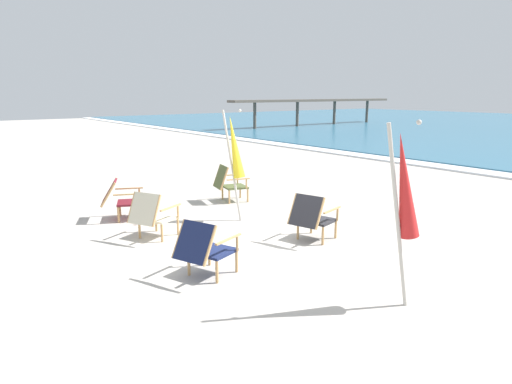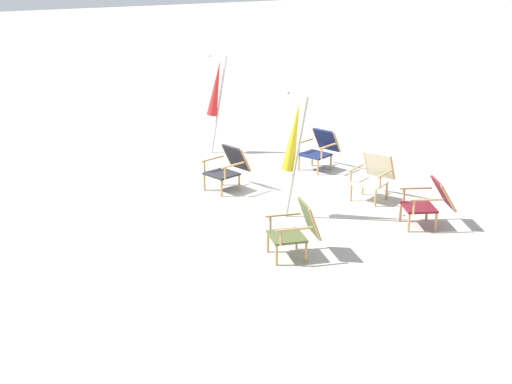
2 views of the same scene
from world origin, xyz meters
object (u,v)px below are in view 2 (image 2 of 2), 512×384
(beach_chair_back_left, at_px, (430,201))
(beach_chair_front_left, at_px, (297,228))
(beach_chair_back_right, at_px, (228,166))
(beach_chair_front_right, at_px, (320,148))
(umbrella_furled_yellow, at_px, (294,137))
(beach_chair_mid_center, at_px, (374,175))
(umbrella_furled_red, at_px, (216,89))

(beach_chair_back_left, xyz_separation_m, beach_chair_front_left, (-0.00, 2.46, 0.01))
(beach_chair_back_right, xyz_separation_m, beach_chair_front_right, (0.26, -2.16, -0.00))
(beach_chair_front_left, xyz_separation_m, umbrella_furled_yellow, (1.31, -0.72, 0.94))
(beach_chair_front_right, distance_m, beach_chair_front_left, 4.32)
(beach_chair_back_right, xyz_separation_m, beach_chair_mid_center, (-1.67, -2.02, 0.00))
(umbrella_furled_yellow, bearing_deg, beach_chair_back_right, 7.48)
(beach_chair_front_right, distance_m, beach_chair_mid_center, 1.93)
(beach_chair_back_right, relative_size, beach_chair_front_right, 0.96)
(beach_chair_front_right, xyz_separation_m, umbrella_furled_red, (2.01, 1.32, 0.95))
(beach_chair_back_left, bearing_deg, umbrella_furled_red, 11.80)
(beach_chair_mid_center, relative_size, umbrella_furled_yellow, 0.43)
(beach_chair_front_right, relative_size, beach_chair_front_left, 1.11)
(beach_chair_back_left, height_order, beach_chair_front_right, beach_chair_front_right)
(beach_chair_mid_center, height_order, beach_chair_front_left, beach_chair_front_left)
(beach_chair_front_right, height_order, umbrella_furled_red, umbrella_furled_red)
(beach_chair_back_left, bearing_deg, umbrella_furled_yellow, 53.06)
(umbrella_furled_yellow, distance_m, umbrella_furled_red, 4.16)
(umbrella_furled_red, bearing_deg, umbrella_furled_yellow, 171.64)
(beach_chair_mid_center, xyz_separation_m, umbrella_furled_yellow, (-0.18, 1.77, 0.94))
(beach_chair_back_left, distance_m, umbrella_furled_yellow, 2.37)
(umbrella_furled_red, bearing_deg, beach_chair_back_right, 159.47)
(beach_chair_back_right, height_order, beach_chair_front_right, beach_chair_back_right)
(beach_chair_front_left, bearing_deg, umbrella_furled_red, -13.74)
(beach_chair_front_left, bearing_deg, beach_chair_mid_center, -59.18)
(beach_chair_back_right, distance_m, beach_chair_front_left, 3.19)
(beach_chair_front_right, relative_size, umbrella_furled_red, 0.43)
(beach_chair_back_right, height_order, beach_chair_back_left, beach_chair_back_right)
(beach_chair_back_left, height_order, umbrella_furled_yellow, umbrella_furled_yellow)
(beach_chair_back_left, bearing_deg, beach_chair_back_right, 32.10)
(beach_chair_mid_center, bearing_deg, beach_chair_back_left, 178.56)
(beach_chair_front_right, bearing_deg, umbrella_furled_yellow, 137.62)
(beach_chair_back_right, bearing_deg, beach_chair_front_left, 171.39)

